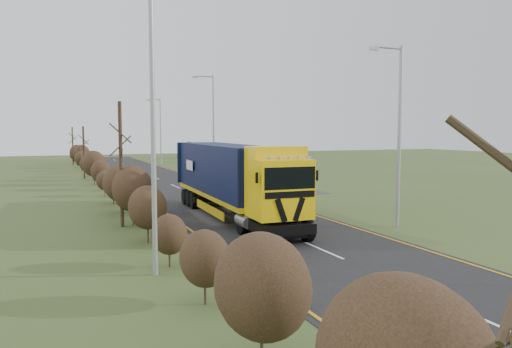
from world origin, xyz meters
The scene contains 14 objects.
ground centered at (0.00, 0.00, 0.00)m, with size 160.00×160.00×0.00m, color #3D4D21.
road centered at (0.00, 10.00, 0.01)m, with size 8.00×120.00×0.02m, color black.
layby centered at (6.50, 20.00, 0.01)m, with size 6.00×18.00×0.02m, color #322E2C.
lane_markings centered at (0.00, 9.69, 0.03)m, with size 7.52×116.00×0.01m.
hedgerow centered at (-6.00, 7.89, 1.62)m, with size 2.24×102.04×6.05m.
lorry centered at (-0.80, 4.12, 2.27)m, with size 2.80×14.41×4.00m.
car_red_hatchback centered at (7.30, 20.23, 0.66)m, with size 1.57×3.90×1.33m, color #AA080C.
car_blue_sedan centered at (8.50, 22.06, 0.69)m, with size 1.46×4.17×1.38m, color #0B103E.
streetlight_near centered at (5.70, -1.20, 4.75)m, with size 1.84×0.18×8.65m.
streetlight_mid centered at (4.47, 23.85, 5.40)m, with size 2.07×0.20×9.76m.
streetlight_far centered at (4.49, 47.21, 4.94)m, with size 1.91×0.18×8.97m.
left_pole centered at (-6.65, -4.76, 4.37)m, with size 0.16×0.16×8.74m, color #A2A5A7.
speed_sign centered at (5.14, 14.12, 1.76)m, with size 0.69×0.10×2.50m.
warning_board centered at (4.20, 26.74, 1.01)m, with size 0.65×0.11×1.69m.
Camera 1 is at (-9.76, -20.56, 4.66)m, focal length 35.00 mm.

